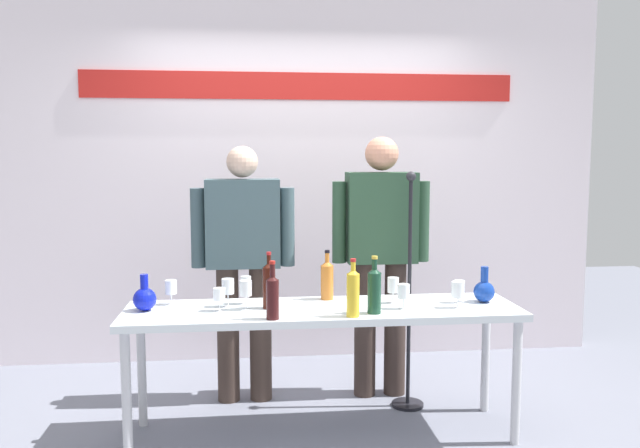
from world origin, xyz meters
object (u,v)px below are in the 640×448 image
microphone_stand (409,330)px  wine_bottle_2 (327,279)px  wine_bottle_1 (353,291)px  wine_glass_left_2 (246,289)px  decanter_blue_left (145,298)px  wine_glass_right_2 (458,290)px  wine_bottle_4 (374,289)px  wine_glass_right_1 (404,292)px  presenter_left (243,255)px  wine_glass_left_0 (228,287)px  wine_glass_left_4 (246,285)px  display_table (323,319)px  wine_bottle_3 (269,284)px  wine_bottle_0 (273,295)px  wine_glass_right_0 (393,286)px  wine_glass_left_1 (171,288)px  decanter_blue_right (484,290)px  wine_glass_right_3 (459,287)px  wine_glass_left_3 (219,295)px  presenter_right (381,248)px

microphone_stand → wine_bottle_2: bearing=-164.0°
wine_bottle_1 → wine_glass_left_2: 0.60m
decanter_blue_left → wine_glass_right_2: 1.71m
wine_bottle_4 → wine_glass_right_1: (0.18, 0.08, -0.04)m
presenter_left → wine_glass_left_0: 0.52m
wine_bottle_2 → microphone_stand: size_ratio=0.20×
wine_bottle_4 → wine_glass_left_4: (-0.68, 0.29, -0.02)m
display_table → wine_bottle_3: bearing=177.6°
wine_bottle_0 → wine_glass_left_0: 0.38m
wine_bottle_2 → wine_glass_right_0: size_ratio=1.95×
wine_glass_right_1 → wine_glass_left_1: bearing=169.4°
wine_glass_left_4 → decanter_blue_right: bearing=-4.3°
wine_glass_right_0 → wine_glass_right_3: bearing=-4.5°
wine_glass_left_0 → wine_glass_left_3: 0.11m
presenter_right → wine_bottle_4: (-0.18, -0.73, -0.11)m
wine_glass_left_0 → wine_glass_left_1: (-0.32, 0.09, -0.02)m
wine_bottle_4 → wine_bottle_0: bearing=-173.1°
presenter_right → wine_glass_right_3: size_ratio=13.04×
wine_glass_right_0 → wine_glass_left_4: bearing=175.0°
decanter_blue_left → wine_glass_left_4: size_ratio=1.26×
wine_bottle_0 → wine_bottle_1: bearing=1.0°
wine_bottle_2 → wine_glass_right_2: size_ratio=1.98×
presenter_right → wine_glass_right_0: bearing=-93.6°
wine_bottle_2 → wine_glass_right_2: bearing=-22.6°
wine_bottle_3 → wine_glass_left_0: size_ratio=1.98×
wine_glass_left_0 → wine_glass_right_3: 1.31m
wine_bottle_4 → wine_glass_right_0: 0.27m
decanter_blue_right → wine_glass_left_2: (-1.36, -0.04, 0.05)m
display_table → decanter_blue_left: 0.98m
decanter_blue_right → wine_glass_right_0: size_ratio=1.39×
wine_bottle_1 → wine_bottle_0: bearing=-179.0°
wine_bottle_0 → wine_glass_right_3: wine_bottle_0 is taller
decanter_blue_left → wine_bottle_4: bearing=-8.8°
decanter_blue_right → wine_glass_left_3: size_ratio=1.63×
wine_bottle_1 → wine_glass_right_2: size_ratio=2.09×
wine_glass_left_2 → wine_glass_left_4: 0.14m
wine_glass_right_3 → wine_glass_left_0: bearing=178.1°
presenter_right → wine_glass_left_2: (-0.87, -0.58, -0.13)m
wine_bottle_3 → wine_glass_left_2: size_ratio=1.93×
wine_bottle_2 → wine_glass_left_0: 0.58m
decanter_blue_right → wine_glass_right_0: bearing=176.7°
wine_bottle_0 → decanter_blue_left: bearing=159.6°
display_table → wine_glass_right_3: wine_glass_right_3 is taller
presenter_left → wine_glass_left_4: (0.02, -0.44, -0.10)m
wine_bottle_1 → wine_glass_right_2: 0.62m
display_table → wine_glass_left_4: 0.48m
decanter_blue_left → microphone_stand: 1.61m
wine_bottle_2 → wine_glass_right_2: wine_bottle_2 is taller
display_table → wine_glass_left_0: bearing=171.9°
decanter_blue_left → wine_bottle_3: (0.67, -0.02, 0.07)m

